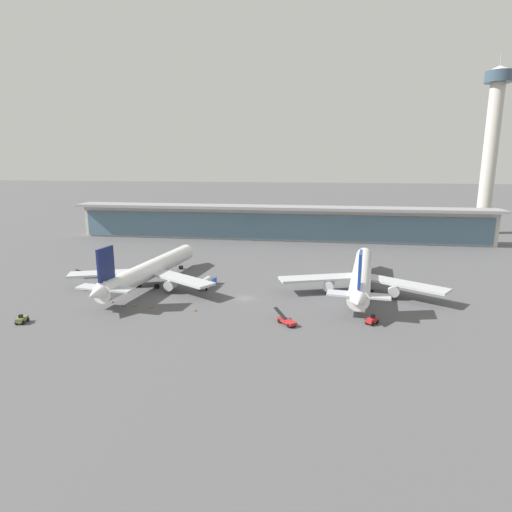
# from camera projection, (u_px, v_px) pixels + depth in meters

# --- Properties ---
(ground_plane) EXTENTS (1200.00, 1200.00, 0.00)m
(ground_plane) POSITION_uv_depth(u_px,v_px,m) (245.00, 298.00, 110.88)
(ground_plane) COLOR #515154
(airliner_left_stand) EXTENTS (43.31, 56.65, 15.08)m
(airliner_left_stand) POSITION_uv_depth(u_px,v_px,m) (150.00, 270.00, 120.33)
(airliner_left_stand) COLOR white
(airliner_left_stand) RESTS_ON ground
(airliner_centre_stand) EXTENTS (43.28, 56.64, 15.08)m
(airliner_centre_stand) POSITION_uv_depth(u_px,v_px,m) (362.00, 275.00, 115.27)
(airliner_centre_stand) COLOR white
(airliner_centre_stand) RESTS_ON ground
(service_truck_near_nose_red) EXTENTS (3.12, 3.30, 2.05)m
(service_truck_near_nose_red) POSITION_uv_depth(u_px,v_px,m) (372.00, 320.00, 93.12)
(service_truck_near_nose_red) COLOR #B21E1E
(service_truck_near_nose_red) RESTS_ON ground
(service_truck_under_wing_grey) EXTENTS (6.89, 3.34, 2.70)m
(service_truck_under_wing_grey) POSITION_uv_depth(u_px,v_px,m) (91.00, 275.00, 130.18)
(service_truck_under_wing_grey) COLOR gray
(service_truck_under_wing_grey) RESTS_ON ground
(service_truck_mid_apron_red) EXTENTS (5.55, 5.96, 2.70)m
(service_truck_mid_apron_red) POSITION_uv_depth(u_px,v_px,m) (286.00, 321.00, 92.96)
(service_truck_mid_apron_red) COLOR #B21E1E
(service_truck_mid_apron_red) RESTS_ON ground
(service_truck_by_tail_olive) EXTENTS (2.05, 3.05, 2.05)m
(service_truck_by_tail_olive) POSITION_uv_depth(u_px,v_px,m) (22.00, 319.00, 93.63)
(service_truck_by_tail_olive) COLOR olive
(service_truck_by_tail_olive) RESTS_ON ground
(service_truck_on_taxiway_blue) EXTENTS (3.43, 8.81, 2.95)m
(service_truck_on_taxiway_blue) POSITION_uv_depth(u_px,v_px,m) (207.00, 282.00, 119.69)
(service_truck_on_taxiway_blue) COLOR #234C9E
(service_truck_on_taxiway_blue) RESTS_ON ground
(terminal_building) EXTENTS (184.42, 12.80, 15.20)m
(terminal_building) POSITION_uv_depth(u_px,v_px,m) (278.00, 222.00, 190.73)
(terminal_building) COLOR beige
(terminal_building) RESTS_ON ground
(control_tower) EXTENTS (12.00, 12.00, 81.51)m
(control_tower) POSITION_uv_depth(u_px,v_px,m) (492.00, 139.00, 200.09)
(control_tower) COLOR beige
(control_tower) RESTS_ON ground
(safety_cone_alpha) EXTENTS (0.62, 0.62, 0.70)m
(safety_cone_alpha) POSITION_uv_depth(u_px,v_px,m) (123.00, 305.00, 104.71)
(safety_cone_alpha) COLOR orange
(safety_cone_alpha) RESTS_ON ground
(safety_cone_bravo) EXTENTS (0.62, 0.62, 0.70)m
(safety_cone_bravo) POSITION_uv_depth(u_px,v_px,m) (195.00, 310.00, 101.31)
(safety_cone_bravo) COLOR orange
(safety_cone_bravo) RESTS_ON ground
(safety_cone_charlie) EXTENTS (0.62, 0.62, 0.70)m
(safety_cone_charlie) POSITION_uv_depth(u_px,v_px,m) (112.00, 301.00, 107.25)
(safety_cone_charlie) COLOR orange
(safety_cone_charlie) RESTS_ON ground
(safety_cone_delta) EXTENTS (0.62, 0.62, 0.70)m
(safety_cone_delta) POSITION_uv_depth(u_px,v_px,m) (135.00, 305.00, 104.55)
(safety_cone_delta) COLOR orange
(safety_cone_delta) RESTS_ON ground
(safety_cone_echo) EXTENTS (0.62, 0.62, 0.70)m
(safety_cone_echo) POSITION_uv_depth(u_px,v_px,m) (151.00, 306.00, 103.68)
(safety_cone_echo) COLOR orange
(safety_cone_echo) RESTS_ON ground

